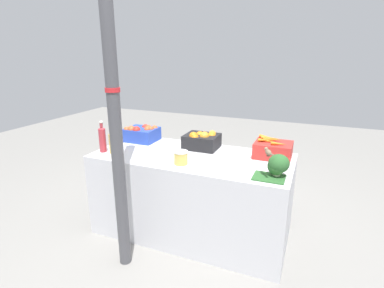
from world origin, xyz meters
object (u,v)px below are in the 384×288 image
support_pole (113,100)px  carrot_crate (273,149)px  juice_bottle_golden (113,142)px  pickle_jar (181,158)px  apple_crate (142,133)px  broccoli_pile (277,166)px  juice_bottle_ruby (102,139)px  orange_crate (202,140)px  sparrow_bird (268,152)px

support_pole → carrot_crate: 1.35m
juice_bottle_golden → pickle_jar: (0.66, -0.01, -0.05)m
apple_crate → pickle_jar: (0.63, -0.44, -0.02)m
broccoli_pile → juice_bottle_golden: bearing=-179.6°
broccoli_pile → juice_bottle_ruby: (-1.49, -0.01, 0.03)m
broccoli_pile → juice_bottle_golden: 1.39m
juice_bottle_ruby → juice_bottle_golden: size_ratio=1.09×
carrot_crate → juice_bottle_golden: 1.37m
carrot_crate → juice_bottle_golden: size_ratio=1.19×
support_pole → juice_bottle_golden: 0.67m
juice_bottle_ruby → pickle_jar: 0.77m
orange_crate → carrot_crate: bearing=0.4°
apple_crate → juice_bottle_ruby: juice_bottle_ruby is taller
juice_bottle_ruby → pickle_jar: bearing=-1.1°
juice_bottle_ruby → apple_crate: bearing=72.3°
broccoli_pile → pickle_jar: bearing=-178.1°
broccoli_pile → pickle_jar: broccoli_pile is taller
broccoli_pile → support_pole: bearing=-159.4°
juice_bottle_golden → pickle_jar: bearing=-1.3°
orange_crate → pickle_jar: orange_crate is taller
orange_crate → carrot_crate: 0.63m
apple_crate → sparrow_bird: 1.38m
orange_crate → sparrow_bird: bearing=-35.5°
carrot_crate → broccoli_pile: (0.09, -0.42, 0.02)m
juice_bottle_ruby → sparrow_bird: size_ratio=2.27×
support_pole → broccoli_pile: support_pole is taller
carrot_crate → juice_bottle_golden: bearing=-161.6°
orange_crate → carrot_crate: orange_crate is taller
apple_crate → juice_bottle_golden: size_ratio=1.19×
pickle_jar → sparrow_bird: 0.68m
support_pole → broccoli_pile: 1.21m
orange_crate → pickle_jar: 0.44m
broccoli_pile → juice_bottle_ruby: juice_bottle_ruby is taller
juice_bottle_ruby → pickle_jar: juice_bottle_ruby is taller
pickle_jar → carrot_crate: bearing=34.9°
support_pole → juice_bottle_golden: support_pole is taller
apple_crate → sparrow_bird: (1.30, -0.47, 0.12)m
orange_crate → juice_bottle_golden: bearing=-147.3°
carrot_crate → juice_bottle_ruby: juice_bottle_ruby is taller
support_pole → juice_bottle_ruby: bearing=138.9°
apple_crate → carrot_crate: bearing=0.2°
pickle_jar → orange_crate: bearing=88.9°
juice_bottle_golden → juice_bottle_ruby: bearing=-180.0°
juice_bottle_golden → sparrow_bird: size_ratio=2.08×
juice_bottle_golden → orange_crate: bearing=32.7°
pickle_jar → sparrow_bird: bearing=-2.4°
carrot_crate → support_pole: bearing=-139.7°
support_pole → orange_crate: support_pole is taller
juice_bottle_golden → sparrow_bird: juice_bottle_golden is taller
apple_crate → juice_bottle_golden: bearing=-93.7°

